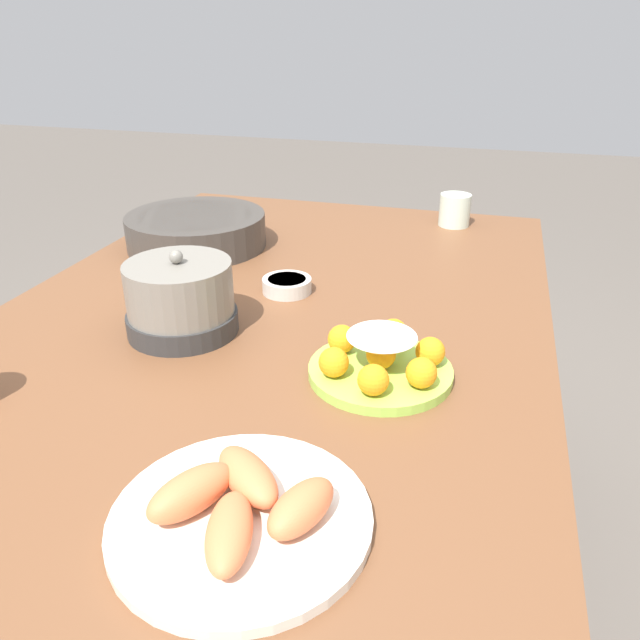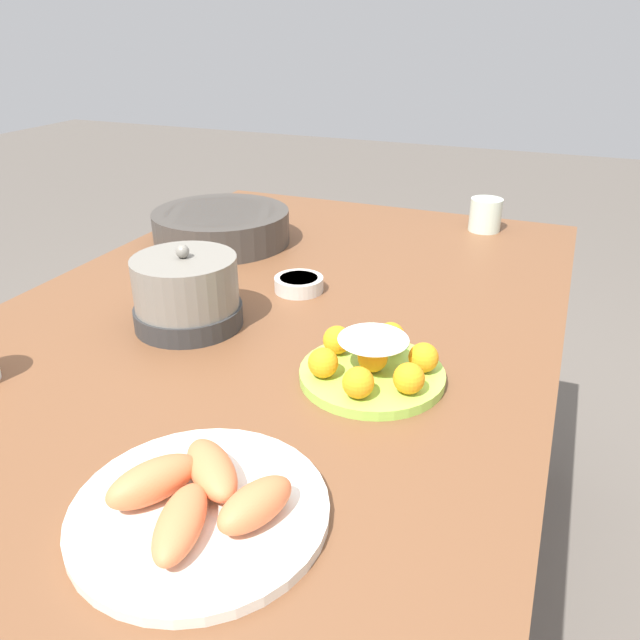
{
  "view_description": "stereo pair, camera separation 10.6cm",
  "coord_description": "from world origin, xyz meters",
  "views": [
    {
      "loc": [
        -1.01,
        -0.38,
        1.28
      ],
      "look_at": [
        -0.09,
        -0.12,
        0.81
      ],
      "focal_mm": 35.0,
      "sensor_mm": 36.0,
      "label": 1
    },
    {
      "loc": [
        -0.97,
        -0.48,
        1.28
      ],
      "look_at": [
        -0.09,
        -0.12,
        0.81
      ],
      "focal_mm": 35.0,
      "sensor_mm": 36.0,
      "label": 2
    }
  ],
  "objects": [
    {
      "name": "dining_table",
      "position": [
        0.0,
        0.0,
        0.69
      ],
      "size": [
        1.55,
        1.03,
        0.77
      ],
      "color": "brown",
      "rests_on": "ground_plane"
    },
    {
      "name": "cake_plate",
      "position": [
        -0.18,
        -0.25,
        0.8
      ],
      "size": [
        0.22,
        0.22,
        0.08
      ],
      "color": "#99CC4C",
      "rests_on": "dining_table"
    },
    {
      "name": "ground_plane",
      "position": [
        0.0,
        0.0,
        0.0
      ],
      "size": [
        12.0,
        12.0,
        0.0
      ],
      "primitive_type": "plane",
      "color": "#5B544C"
    },
    {
      "name": "sauce_bowl",
      "position": [
        0.1,
        0.0,
        0.79
      ],
      "size": [
        0.1,
        0.1,
        0.03
      ],
      "color": "beige",
      "rests_on": "dining_table"
    },
    {
      "name": "warming_pot",
      "position": [
        -0.12,
        0.12,
        0.84
      ],
      "size": [
        0.2,
        0.2,
        0.15
      ],
      "color": "#2D2D2D",
      "rests_on": "dining_table"
    },
    {
      "name": "cup_near",
      "position": [
        0.65,
        -0.29,
        0.82
      ],
      "size": [
        0.08,
        0.08,
        0.08
      ],
      "color": "beige",
      "rests_on": "dining_table"
    },
    {
      "name": "serving_bowl",
      "position": [
        0.3,
        0.3,
        0.82
      ],
      "size": [
        0.33,
        0.33,
        0.08
      ],
      "color": "#3D3833",
      "rests_on": "dining_table"
    },
    {
      "name": "seafood_platter",
      "position": [
        -0.53,
        -0.16,
        0.79
      ],
      "size": [
        0.29,
        0.29,
        0.06
      ],
      "color": "silver",
      "rests_on": "dining_table"
    }
  ]
}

